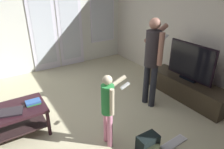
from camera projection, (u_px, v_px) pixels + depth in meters
The scene contains 12 objects.
ground_plane at pixel (72, 130), 3.13m from camera, with size 5.31×5.35×0.02m, color beige.
wall_back_with_doors at pixel (30, 21), 4.69m from camera, with size 5.31×0.09×2.58m.
wall_right_plain at pixel (195, 28), 3.86m from camera, with size 0.06×5.35×2.55m.
coffee_table at pixel (10, 118), 2.87m from camera, with size 1.00×0.59×0.45m.
tv_stand at pixel (186, 89), 3.92m from camera, with size 0.46×1.66×0.39m.
flat_screen_tv at pixel (191, 62), 3.69m from camera, with size 0.08×0.96×0.71m.
person_adult at pixel (153, 56), 3.41m from camera, with size 0.68×0.46×1.58m.
person_child at pixel (108, 105), 2.61m from camera, with size 0.49×0.29×1.06m.
backpack at pixel (148, 144), 2.70m from camera, with size 0.29×0.22×0.24m.
loose_keyboard at pixel (174, 143), 2.86m from camera, with size 0.45×0.15×0.02m.
laptop_closed at pixel (9, 112), 2.77m from camera, with size 0.35×0.22×0.02m, color black.
book_stack at pixel (33, 102), 2.97m from camera, with size 0.21×0.15×0.05m.
Camera 1 is at (-0.80, -2.42, 2.09)m, focal length 32.31 mm.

